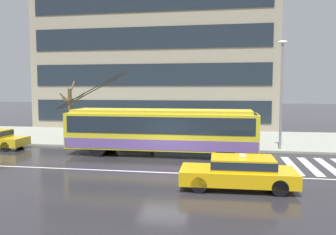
{
  "coord_description": "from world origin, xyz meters",
  "views": [
    {
      "loc": [
        3.0,
        -16.82,
        3.95
      ],
      "look_at": [
        -0.44,
        3.94,
        2.19
      ],
      "focal_mm": 36.51,
      "sensor_mm": 36.0,
      "label": 1
    }
  ],
  "objects_px": {
    "pedestrian_approaching_curb": "(146,128)",
    "street_lamp": "(282,86)",
    "taxi_oncoming_near": "(239,171)",
    "street_tree_bare": "(70,110)",
    "pedestrian_walking_past": "(232,120)",
    "pedestrian_at_shelter": "(108,119)",
    "pedestrian_waiting_by_pole": "(153,121)",
    "trolleybus": "(161,130)",
    "bus_shelter": "(135,117)"
  },
  "relations": [
    {
      "from": "bus_shelter",
      "to": "street_tree_bare",
      "type": "height_order",
      "value": "street_tree_bare"
    },
    {
      "from": "pedestrian_at_shelter",
      "to": "pedestrian_approaching_curb",
      "type": "distance_m",
      "value": 2.84
    },
    {
      "from": "pedestrian_approaching_curb",
      "to": "street_lamp",
      "type": "height_order",
      "value": "street_lamp"
    },
    {
      "from": "pedestrian_approaching_curb",
      "to": "street_tree_bare",
      "type": "bearing_deg",
      "value": 179.64
    },
    {
      "from": "taxi_oncoming_near",
      "to": "pedestrian_waiting_by_pole",
      "type": "bearing_deg",
      "value": 120.04
    },
    {
      "from": "bus_shelter",
      "to": "street_tree_bare",
      "type": "bearing_deg",
      "value": 165.79
    },
    {
      "from": "pedestrian_approaching_curb",
      "to": "pedestrian_walking_past",
      "type": "distance_m",
      "value": 6.38
    },
    {
      "from": "pedestrian_at_shelter",
      "to": "street_lamp",
      "type": "distance_m",
      "value": 12.17
    },
    {
      "from": "pedestrian_at_shelter",
      "to": "pedestrian_walking_past",
      "type": "xyz_separation_m",
      "value": [
        8.85,
        0.0,
        0.04
      ]
    },
    {
      "from": "pedestrian_waiting_by_pole",
      "to": "street_tree_bare",
      "type": "relative_size",
      "value": 0.43
    },
    {
      "from": "bus_shelter",
      "to": "pedestrian_waiting_by_pole",
      "type": "xyz_separation_m",
      "value": [
        1.3,
        -0.13,
        -0.28
      ]
    },
    {
      "from": "pedestrian_at_shelter",
      "to": "street_lamp",
      "type": "bearing_deg",
      "value": -5.99
    },
    {
      "from": "pedestrian_at_shelter",
      "to": "bus_shelter",
      "type": "bearing_deg",
      "value": -11.26
    },
    {
      "from": "bus_shelter",
      "to": "pedestrian_at_shelter",
      "type": "bearing_deg",
      "value": 168.74
    },
    {
      "from": "pedestrian_walking_past",
      "to": "trolleybus",
      "type": "bearing_deg",
      "value": -139.08
    },
    {
      "from": "street_tree_bare",
      "to": "trolleybus",
      "type": "bearing_deg",
      "value": -30.05
    },
    {
      "from": "bus_shelter",
      "to": "pedestrian_approaching_curb",
      "type": "relative_size",
      "value": 2.28
    },
    {
      "from": "pedestrian_walking_past",
      "to": "pedestrian_approaching_curb",
      "type": "bearing_deg",
      "value": 171.56
    },
    {
      "from": "bus_shelter",
      "to": "pedestrian_approaching_curb",
      "type": "distance_m",
      "value": 1.69
    },
    {
      "from": "pedestrian_walking_past",
      "to": "pedestrian_at_shelter",
      "type": "bearing_deg",
      "value": -179.97
    },
    {
      "from": "trolleybus",
      "to": "pedestrian_waiting_by_pole",
      "type": "bearing_deg",
      "value": 110.51
    },
    {
      "from": "pedestrian_waiting_by_pole",
      "to": "street_lamp",
      "type": "bearing_deg",
      "value": -4.67
    },
    {
      "from": "taxi_oncoming_near",
      "to": "pedestrian_waiting_by_pole",
      "type": "distance_m",
      "value": 11.02
    },
    {
      "from": "pedestrian_walking_past",
      "to": "street_tree_bare",
      "type": "height_order",
      "value": "street_tree_bare"
    },
    {
      "from": "taxi_oncoming_near",
      "to": "trolleybus",
      "type": "bearing_deg",
      "value": 124.1
    },
    {
      "from": "taxi_oncoming_near",
      "to": "street_lamp",
      "type": "bearing_deg",
      "value": 71.74
    },
    {
      "from": "pedestrian_at_shelter",
      "to": "pedestrian_approaching_curb",
      "type": "height_order",
      "value": "pedestrian_at_shelter"
    },
    {
      "from": "pedestrian_waiting_by_pole",
      "to": "street_tree_bare",
      "type": "distance_m",
      "value": 7.04
    },
    {
      "from": "pedestrian_at_shelter",
      "to": "taxi_oncoming_near",
      "type": "bearing_deg",
      "value": -48.3
    },
    {
      "from": "taxi_oncoming_near",
      "to": "street_tree_bare",
      "type": "bearing_deg",
      "value": 138.2
    },
    {
      "from": "trolleybus",
      "to": "street_tree_bare",
      "type": "xyz_separation_m",
      "value": [
        -8.0,
        4.63,
        0.85
      ]
    },
    {
      "from": "street_tree_bare",
      "to": "pedestrian_approaching_curb",
      "type": "bearing_deg",
      "value": -0.36
    },
    {
      "from": "pedestrian_at_shelter",
      "to": "street_tree_bare",
      "type": "xyz_separation_m",
      "value": [
        -3.37,
        0.97,
        0.58
      ]
    },
    {
      "from": "trolleybus",
      "to": "pedestrian_approaching_curb",
      "type": "distance_m",
      "value": 5.04
    },
    {
      "from": "bus_shelter",
      "to": "street_tree_bare",
      "type": "relative_size",
      "value": 0.81
    },
    {
      "from": "pedestrian_at_shelter",
      "to": "pedestrian_walking_past",
      "type": "height_order",
      "value": "pedestrian_walking_past"
    },
    {
      "from": "pedestrian_approaching_curb",
      "to": "pedestrian_walking_past",
      "type": "relative_size",
      "value": 0.78
    },
    {
      "from": "trolleybus",
      "to": "street_lamp",
      "type": "bearing_deg",
      "value": 18.41
    },
    {
      "from": "pedestrian_waiting_by_pole",
      "to": "street_tree_bare",
      "type": "height_order",
      "value": "street_tree_bare"
    },
    {
      "from": "street_tree_bare",
      "to": "taxi_oncoming_near",
      "type": "bearing_deg",
      "value": -41.8
    },
    {
      "from": "pedestrian_at_shelter",
      "to": "street_lamp",
      "type": "height_order",
      "value": "street_lamp"
    },
    {
      "from": "pedestrian_approaching_curb",
      "to": "pedestrian_waiting_by_pole",
      "type": "distance_m",
      "value": 1.84
    },
    {
      "from": "bus_shelter",
      "to": "pedestrian_walking_past",
      "type": "height_order",
      "value": "bus_shelter"
    },
    {
      "from": "street_lamp",
      "to": "trolleybus",
      "type": "bearing_deg",
      "value": -161.59
    },
    {
      "from": "street_lamp",
      "to": "street_tree_bare",
      "type": "distance_m",
      "value": 15.51
    },
    {
      "from": "pedestrian_walking_past",
      "to": "pedestrian_waiting_by_pole",
      "type": "distance_m",
      "value": 5.41
    },
    {
      "from": "trolleybus",
      "to": "pedestrian_walking_past",
      "type": "distance_m",
      "value": 5.6
    },
    {
      "from": "bus_shelter",
      "to": "pedestrian_walking_past",
      "type": "relative_size",
      "value": 1.77
    },
    {
      "from": "trolleybus",
      "to": "pedestrian_at_shelter",
      "type": "bearing_deg",
      "value": 141.69
    },
    {
      "from": "street_lamp",
      "to": "pedestrian_walking_past",
      "type": "bearing_deg",
      "value": 157.53
    }
  ]
}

